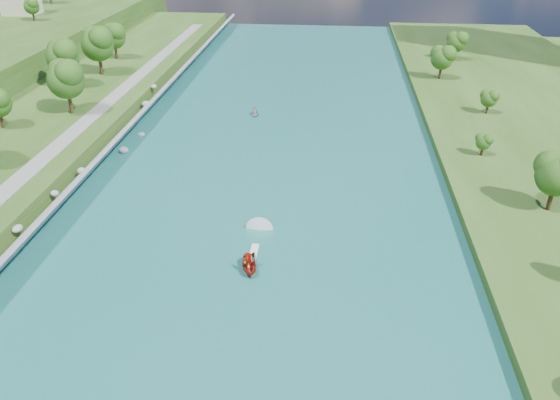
# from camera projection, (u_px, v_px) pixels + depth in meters

# --- Properties ---
(ground) EXTENTS (260.00, 260.00, 0.00)m
(ground) POSITION_uv_depth(u_px,v_px,m) (236.00, 273.00, 62.23)
(ground) COLOR #2D5119
(ground) RESTS_ON ground
(river_water) EXTENTS (55.00, 240.00, 0.10)m
(river_water) POSITION_uv_depth(u_px,v_px,m) (259.00, 191.00, 79.62)
(river_water) COLOR #195B61
(river_water) RESTS_ON ground
(riprap_bank) EXTENTS (4.39, 236.00, 4.15)m
(riprap_bank) POSITION_uv_depth(u_px,v_px,m) (85.00, 175.00, 80.33)
(riprap_bank) COLOR slate
(riprap_bank) RESTS_ON ground
(riverside_path) EXTENTS (3.00, 200.00, 0.10)m
(riverside_path) POSITION_uv_depth(u_px,v_px,m) (42.00, 160.00, 80.77)
(riverside_path) COLOR gray
(riverside_path) RESTS_ON berm_west
(trees_ridge) EXTENTS (14.75, 56.61, 9.33)m
(trees_ridge) POSITION_uv_depth(u_px,v_px,m) (13.00, 1.00, 148.25)
(trees_ridge) COLOR #204A13
(trees_ridge) RESTS_ON ridge_west
(motorboat) EXTENTS (3.60, 18.82, 2.22)m
(motorboat) POSITION_uv_depth(u_px,v_px,m) (251.00, 257.00, 63.68)
(motorboat) COLOR #B0200E
(motorboat) RESTS_ON river_water
(raft) EXTENTS (2.60, 3.37, 1.51)m
(raft) POSITION_uv_depth(u_px,v_px,m) (255.00, 113.00, 107.22)
(raft) COLOR gray
(raft) RESTS_ON river_water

